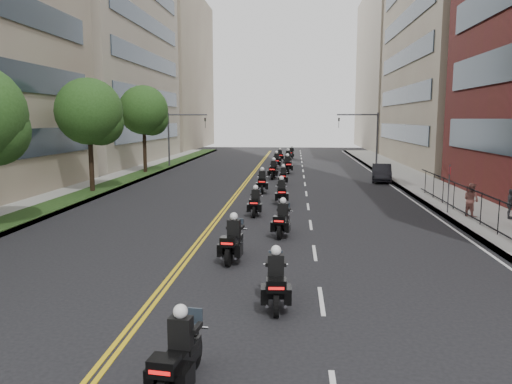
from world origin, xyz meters
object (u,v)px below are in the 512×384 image
Objects in this scene: motorcycle_1 at (276,283)px; motorcycle_12 at (280,156)px; motorcycle_8 at (273,170)px; pedestrian_b at (471,200)px; motorcycle_7 at (283,177)px; motorcycle_3 at (282,221)px; motorcycle_9 at (288,165)px; motorcycle_6 at (262,183)px; motorcycle_10 at (277,162)px; motorcycle_5 at (281,193)px; parked_sedan at (382,173)px; motorcycle_0 at (179,358)px; pedestrian_c at (510,204)px; motorcycle_4 at (255,203)px; motorcycle_13 at (291,154)px; motorcycle_2 at (233,242)px; motorcycle_11 at (288,159)px.

motorcycle_12 is (-1.30, 45.97, -0.03)m from motorcycle_1.
pedestrian_b is (10.58, -16.31, 0.29)m from motorcycle_8.
motorcycle_7 is 15.57m from pedestrian_b.
motorcycle_1 is at bearing -81.86° from motorcycle_3.
motorcycle_9 is 1.15× the size of motorcycle_12.
motorcycle_10 is at bearing 86.22° from motorcycle_6.
motorcycle_5 is at bearing 88.12° from motorcycle_1.
motorcycle_3 reaches higher than motorcycle_12.
motorcycle_5 is 0.53× the size of parked_sedan.
motorcycle_0 is 0.97× the size of motorcycle_1.
pedestrian_c is at bearing -132.59° from pedestrian_b.
motorcycle_7 is 1.46× the size of pedestrian_c.
motorcycle_8 reaches higher than motorcycle_1.
pedestrian_b is (9.47, -20.69, 0.27)m from motorcycle_9.
pedestrian_c is (12.53, -0.66, 0.26)m from motorcycle_4.
pedestrian_c is (12.71, -8.76, 0.20)m from motorcycle_6.
motorcycle_4 reaches higher than motorcycle_12.
motorcycle_1 is at bearing -82.08° from motorcycle_13.
motorcycle_2 is (-1.68, 4.26, 0.02)m from motorcycle_1.
motorcycle_4 is 3.88m from motorcycle_5.
motorcycle_0 reaches higher than parked_sedan.
motorcycle_13 is (1.62, 54.36, 0.00)m from motorcycle_0.
motorcycle_6 is (-1.75, 20.79, 0.03)m from motorcycle_1.
parked_sedan is (8.75, -1.07, -0.01)m from motorcycle_8.
motorcycle_0 is 37.49m from motorcycle_9.
motorcycle_7 is 1.28× the size of pedestrian_b.
motorcycle_13 is 23.55m from parked_sedan.
motorcycle_9 is at bearing -84.85° from motorcycle_11.
motorcycle_11 is at bearing 95.92° from motorcycle_0.
motorcycle_1 is 0.96× the size of motorcycle_2.
motorcycle_12 is at bearing 89.16° from motorcycle_9.
pedestrian_b is at bearing 42.18° from motorcycle_2.
motorcycle_3 is at bearing 90.38° from motorcycle_0.
motorcycle_5 is at bearing 39.68° from pedestrian_b.
motorcycle_10 is 0.59× the size of parked_sedan.
pedestrian_b is at bearing 50.49° from motorcycle_1.
motorcycle_2 is 45.83m from motorcycle_13.
motorcycle_8 is 0.98× the size of motorcycle_11.
motorcycle_11 reaches higher than motorcycle_8.
motorcycle_1 is 1.05× the size of motorcycle_12.
motorcycle_10 is 4.50m from motorcycle_11.
parked_sedan is (9.10, 23.45, 0.02)m from motorcycle_2.
motorcycle_11 is (-0.31, 41.38, 0.06)m from motorcycle_1.
motorcycle_12 is 20.23m from parked_sedan.
motorcycle_13 is 1.31× the size of pedestrian_b.
motorcycle_4 is (0.06, 16.99, -0.01)m from motorcycle_0.
motorcycle_12 is (0.45, 25.18, -0.06)m from motorcycle_6.
motorcycle_8 is 17.18m from motorcycle_12.
motorcycle_13 is at bearing 90.04° from motorcycle_7.
motorcycle_6 is 1.07× the size of motorcycle_13.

